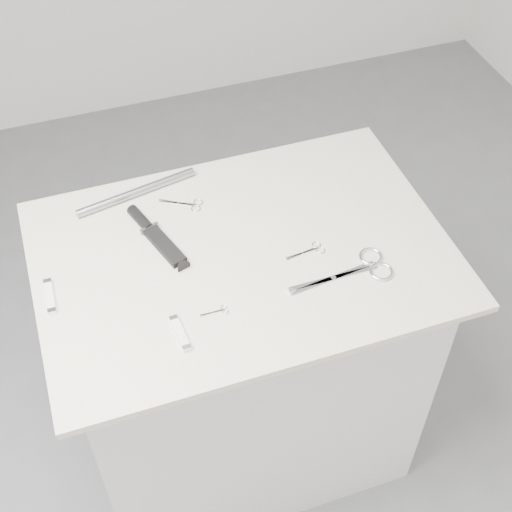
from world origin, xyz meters
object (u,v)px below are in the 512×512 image
object	(u,v)px
embroidery_scissors_a	(311,250)
sheathed_knife	(153,233)
large_shears	(361,269)
metal_rail	(137,192)
pocket_knife_a	(50,296)
pocket_knife_b	(180,333)
plinth	(245,362)
tiny_scissors	(218,311)
embroidery_scissors_b	(188,204)

from	to	relation	value
embroidery_scissors_a	sheathed_knife	world-z (taller)	sheathed_knife
sheathed_knife	large_shears	bearing A→B (deg)	-139.35
sheathed_knife	metal_rail	world-z (taller)	sheathed_knife
sheathed_knife	embroidery_scissors_a	bearing A→B (deg)	-134.14
pocket_knife_a	sheathed_knife	bearing A→B (deg)	-64.96
pocket_knife_b	metal_rail	distance (m)	0.47
metal_rail	plinth	bearing A→B (deg)	-54.89
pocket_knife_a	tiny_scissors	bearing A→B (deg)	-113.29
embroidery_scissors_b	metal_rail	bearing A→B (deg)	175.75
embroidery_scissors_a	sheathed_knife	bearing A→B (deg)	146.72
large_shears	pocket_knife_b	world-z (taller)	pocket_knife_b
tiny_scissors	metal_rail	world-z (taller)	metal_rail
plinth	pocket_knife_b	bearing A→B (deg)	-136.87
pocket_knife_a	embroidery_scissors_a	bearing A→B (deg)	-93.61
embroidery_scissors_a	tiny_scissors	size ratio (longest dim) A/B	1.56
embroidery_scissors_a	pocket_knife_b	bearing A→B (deg)	-165.58
tiny_scissors	pocket_knife_a	xyz separation A→B (m)	(-0.35, 0.16, 0.00)
embroidery_scissors_a	pocket_knife_b	distance (m)	0.39
large_shears	tiny_scissors	bearing A→B (deg)	178.35
embroidery_scissors_b	embroidery_scissors_a	bearing A→B (deg)	-17.07
sheathed_knife	metal_rail	size ratio (longest dim) A/B	0.71
plinth	tiny_scissors	bearing A→B (deg)	-124.63
plinth	sheathed_knife	bearing A→B (deg)	147.33
plinth	pocket_knife_a	xyz separation A→B (m)	(-0.46, 0.00, 0.48)
metal_rail	large_shears	bearing A→B (deg)	-43.94
plinth	metal_rail	bearing A→B (deg)	125.11
plinth	embroidery_scissors_b	xyz separation A→B (m)	(-0.08, 0.20, 0.47)
embroidery_scissors_a	embroidery_scissors_b	world-z (taller)	same
pocket_knife_a	pocket_knife_b	xyz separation A→B (m)	(0.26, -0.20, 0.00)
pocket_knife_a	pocket_knife_b	world-z (taller)	same
plinth	sheathed_knife	xyz separation A→B (m)	(-0.19, 0.12, 0.48)
large_shears	tiny_scissors	xyz separation A→B (m)	(-0.36, -0.01, -0.00)
tiny_scissors	pocket_knife_b	distance (m)	0.10
plinth	pocket_knife_a	size ratio (longest dim) A/B	8.72
tiny_scissors	sheathed_knife	size ratio (longest dim) A/B	0.28
embroidery_scissors_a	metal_rail	distance (m)	0.49
large_shears	sheathed_knife	distance (m)	0.51
plinth	sheathed_knife	distance (m)	0.53
plinth	metal_rail	size ratio (longest dim) A/B	2.74
embroidery_scissors_a	embroidery_scissors_b	xyz separation A→B (m)	(-0.24, 0.25, 0.00)
plinth	embroidery_scissors_a	bearing A→B (deg)	-17.91
pocket_knife_a	pocket_knife_b	bearing A→B (deg)	-126.16
plinth	embroidery_scissors_a	world-z (taller)	embroidery_scissors_a
embroidery_scissors_b	tiny_scissors	size ratio (longest dim) A/B	1.68
embroidery_scissors_b	pocket_knife_b	world-z (taller)	pocket_knife_b
plinth	pocket_knife_a	bearing A→B (deg)	179.44
large_shears	metal_rail	bearing A→B (deg)	132.71
embroidery_scissors_a	embroidery_scissors_b	distance (m)	0.35
large_shears	tiny_scissors	distance (m)	0.36
pocket_knife_a	large_shears	bearing A→B (deg)	-100.60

